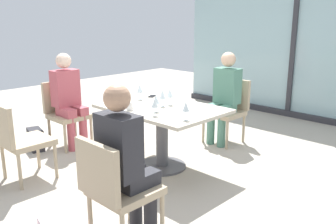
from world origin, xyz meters
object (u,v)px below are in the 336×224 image
object	(u,v)px
chair_side_end	(65,109)
cell_phone_on_table	(152,96)
wine_glass_2	(118,92)
coffee_cup	(130,106)
person_side_end	(68,96)
wine_glass_0	(170,94)
chair_front_left	(18,137)
wine_glass_3	(162,95)
person_near_window	(224,94)
handbag_1	(36,139)
chair_front_right	(115,186)
wine_glass_5	(186,107)
chair_near_window	(228,107)
wine_glass_1	(156,100)
wine_glass_4	(140,89)
dining_table_main	(162,121)
wine_glass_6	(155,103)
person_front_right	(125,156)

from	to	relation	value
chair_side_end	cell_phone_on_table	bearing A→B (deg)	32.43
wine_glass_2	coffee_cup	size ratio (longest dim) A/B	2.06
person_side_end	wine_glass_0	distance (m)	1.49
chair_front_left	wine_glass_3	distance (m)	1.61
person_near_window	wine_glass_2	world-z (taller)	person_near_window
handbag_1	chair_front_right	bearing A→B (deg)	0.95
chair_front_left	wine_glass_5	bearing A→B (deg)	38.70
wine_glass_3	coffee_cup	xyz separation A→B (m)	(-0.15, -0.36, -0.09)
wine_glass_3	wine_glass_0	bearing A→B (deg)	88.52
person_near_window	wine_glass_0	bearing A→B (deg)	-90.18
wine_glass_3	coffee_cup	size ratio (longest dim) A/B	2.06
wine_glass_0	wine_glass_5	xyz separation A→B (m)	(0.56, -0.35, 0.00)
chair_side_end	cell_phone_on_table	xyz separation A→B (m)	(1.03, 0.65, 0.24)
chair_near_window	wine_glass_0	distance (m)	1.24
wine_glass_0	handbag_1	xyz separation A→B (m)	(-1.62, -0.88, -0.72)
chair_near_window	wine_glass_3	bearing A→B (deg)	-90.28
wine_glass_1	wine_glass_5	size ratio (longest dim) A/B	1.00
chair_side_end	wine_glass_0	bearing A→B (deg)	17.64
chair_front_left	wine_glass_4	xyz separation A→B (m)	(0.36, 1.40, 0.37)
wine_glass_1	coffee_cup	xyz separation A→B (m)	(-0.27, -0.14, -0.09)
dining_table_main	chair_front_left	size ratio (longest dim) A/B	1.57
dining_table_main	chair_near_window	world-z (taller)	chair_near_window
chair_side_end	wine_glass_5	xyz separation A→B (m)	(2.06, 0.13, 0.37)
wine_glass_1	wine_glass_3	size ratio (longest dim) A/B	1.00
dining_table_main	wine_glass_6	world-z (taller)	wine_glass_6
person_front_right	wine_glass_5	bearing A→B (deg)	104.99
wine_glass_5	cell_phone_on_table	xyz separation A→B (m)	(-1.03, 0.53, -0.13)
chair_side_end	chair_near_window	distance (m)	2.25
person_side_end	person_near_window	size ratio (longest dim) A/B	1.00
wine_glass_1	handbag_1	size ratio (longest dim) A/B	0.62
wine_glass_2	wine_glass_5	bearing A→B (deg)	-0.38
wine_glass_6	cell_phone_on_table	bearing A→B (deg)	138.13
wine_glass_3	chair_near_window	bearing A→B (deg)	89.72
person_front_right	coffee_cup	bearing A→B (deg)	138.33
wine_glass_0	cell_phone_on_table	bearing A→B (deg)	159.90
wine_glass_5	cell_phone_on_table	size ratio (longest dim) A/B	1.28
cell_phone_on_table	dining_table_main	bearing A→B (deg)	-62.54
person_side_end	chair_near_window	bearing A→B (deg)	49.96
wine_glass_6	wine_glass_2	bearing A→B (deg)	171.68
wine_glass_1	wine_glass_4	bearing A→B (deg)	153.75
wine_glass_6	person_near_window	bearing A→B (deg)	98.13
chair_front_left	person_side_end	world-z (taller)	person_side_end
person_side_end	cell_phone_on_table	world-z (taller)	person_side_end
wine_glass_3	wine_glass_6	xyz separation A→B (m)	(0.23, -0.34, 0.00)
chair_front_right	person_side_end	world-z (taller)	person_side_end
person_near_window	wine_glass_1	bearing A→B (deg)	-85.39
person_near_window	wine_glass_6	distance (m)	1.56
chair_front_right	handbag_1	size ratio (longest dim) A/B	2.90
chair_front_left	wine_glass_4	size ratio (longest dim) A/B	4.70
wine_glass_0	wine_glass_6	bearing A→B (deg)	-63.86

